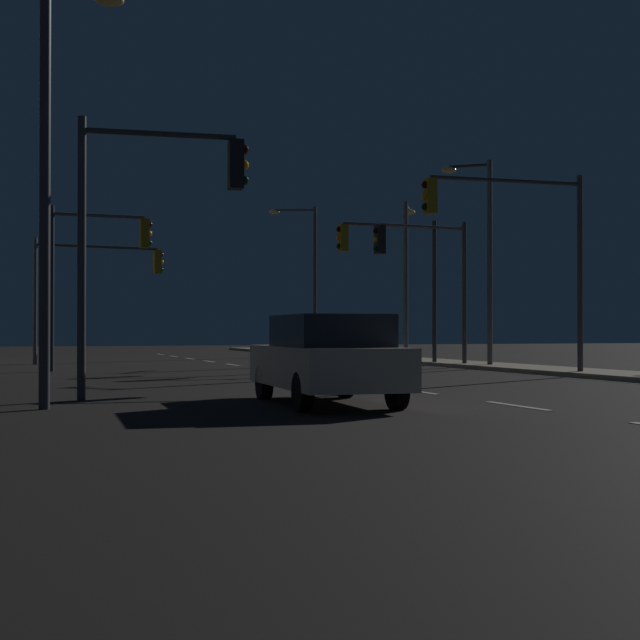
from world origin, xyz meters
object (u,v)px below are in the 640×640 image
at_px(street_lamp_median, 58,134).
at_px(traffic_light_near_right, 392,261).
at_px(traffic_light_far_center, 96,257).
at_px(street_lamp_across_street, 307,265).
at_px(traffic_light_mid_left, 513,229).
at_px(street_lamp_mid_block, 407,263).
at_px(street_lamp_corner, 482,242).
at_px(traffic_light_far_left, 96,275).
at_px(traffic_light_near_left, 155,204).
at_px(car, 327,358).
at_px(traffic_light_mid_right, 425,262).

bearing_deg(street_lamp_median, traffic_light_near_right, 48.91).
relative_size(traffic_light_far_center, street_lamp_across_street, 0.71).
height_order(traffic_light_mid_left, street_lamp_mid_block, street_lamp_mid_block).
bearing_deg(street_lamp_corner, street_lamp_median, -141.49).
distance_m(traffic_light_far_left, street_lamp_median, 21.19).
xyz_separation_m(traffic_light_near_left, street_lamp_median, (-1.87, -1.40, 0.92)).
xyz_separation_m(car, traffic_light_mid_left, (8.08, 7.07, 3.29)).
bearing_deg(traffic_light_far_left, street_lamp_mid_block, -9.83).
bearing_deg(traffic_light_far_left, street_lamp_corner, -37.69).
bearing_deg(traffic_light_far_left, traffic_light_near_left, -92.61).
relative_size(car, street_lamp_median, 0.59).
height_order(traffic_light_near_left, street_lamp_mid_block, street_lamp_mid_block).
bearing_deg(street_lamp_corner, traffic_light_far_center, 169.12).
relative_size(traffic_light_near_left, street_lamp_across_street, 0.71).
xyz_separation_m(street_lamp_across_street, street_lamp_mid_block, (1.22, -9.31, -0.53)).
height_order(traffic_light_near_left, traffic_light_mid_right, traffic_light_near_left).
xyz_separation_m(traffic_light_mid_left, traffic_light_far_left, (-9.83, 14.79, -0.62)).
bearing_deg(traffic_light_mid_left, traffic_light_near_right, 89.94).
bearing_deg(street_lamp_mid_block, traffic_light_near_left, -127.41).
bearing_deg(traffic_light_near_left, traffic_light_near_right, 50.58).
bearing_deg(car, traffic_light_far_center, 99.24).
relative_size(traffic_light_near_left, traffic_light_far_left, 1.04).
xyz_separation_m(traffic_light_mid_right, traffic_light_far_left, (-10.26, 8.33, -0.17)).
bearing_deg(traffic_light_near_left, street_lamp_across_street, 65.64).
distance_m(car, street_lamp_corner, 16.61).
distance_m(traffic_light_near_left, traffic_light_far_left, 19.60).
bearing_deg(traffic_light_far_left, car, -85.43).
xyz_separation_m(street_lamp_median, street_lamp_across_street, (13.98, 28.14, 0.04)).
distance_m(traffic_light_near_left, traffic_light_mid_right, 15.84).
bearing_deg(car, traffic_light_near_right, 62.19).
bearing_deg(traffic_light_near_left, traffic_light_far_center, 89.14).
height_order(traffic_light_mid_left, traffic_light_near_left, traffic_light_mid_left).
height_order(traffic_light_mid_left, traffic_light_far_center, traffic_light_mid_left).
xyz_separation_m(traffic_light_far_left, street_lamp_median, (-2.77, -20.98, 1.12)).
bearing_deg(traffic_light_far_center, street_lamp_across_street, 49.55).
relative_size(traffic_light_far_center, street_lamp_median, 0.68).
height_order(traffic_light_near_left, traffic_light_far_left, traffic_light_near_left).
xyz_separation_m(car, street_lamp_corner, (10.22, 12.61, 3.52)).
distance_m(traffic_light_mid_left, traffic_light_near_right, 8.27).
distance_m(traffic_light_near_right, traffic_light_far_left, 11.81).
height_order(traffic_light_far_center, street_lamp_corner, street_lamp_corner).
bearing_deg(traffic_light_far_center, street_lamp_median, -98.29).
xyz_separation_m(traffic_light_mid_left, traffic_light_far_center, (-10.53, 7.97, -0.44)).
height_order(car, traffic_light_mid_right, traffic_light_mid_right).
distance_m(traffic_light_mid_right, street_lamp_mid_block, 6.56).
height_order(traffic_light_far_left, street_lamp_across_street, street_lamp_across_street).
bearing_deg(street_lamp_mid_block, traffic_light_mid_left, -101.64).
height_order(traffic_light_far_left, street_lamp_mid_block, street_lamp_mid_block).
relative_size(traffic_light_near_right, traffic_light_near_left, 0.99).
distance_m(traffic_light_mid_right, street_lamp_median, 18.18).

